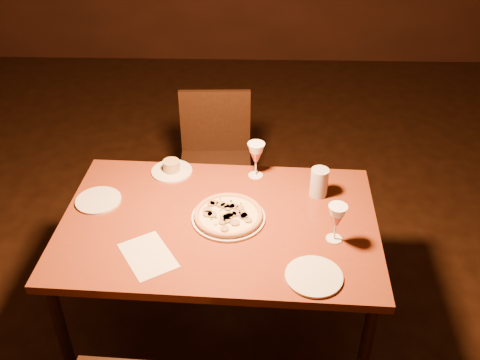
{
  "coord_description": "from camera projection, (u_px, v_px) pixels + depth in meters",
  "views": [
    {
      "loc": [
        0.09,
        -1.72,
        2.15
      ],
      "look_at": [
        0.04,
        0.07,
        0.89
      ],
      "focal_mm": 40.0,
      "sensor_mm": 36.0,
      "label": 1
    }
  ],
  "objects": [
    {
      "name": "side_plate_near",
      "position": [
        314.0,
        276.0,
        1.98
      ],
      "size": [
        0.22,
        0.22,
        0.01
      ],
      "primitive_type": "cylinder",
      "color": "silver",
      "rests_on": "dining_table"
    },
    {
      "name": "wine_glass_far",
      "position": [
        256.0,
        160.0,
        2.47
      ],
      "size": [
        0.08,
        0.08,
        0.18
      ],
      "primitive_type": null,
      "color": "#C15150",
      "rests_on": "dining_table"
    },
    {
      "name": "floor",
      "position": [
        231.0,
        335.0,
        2.64
      ],
      "size": [
        7.0,
        7.0,
        0.0
      ],
      "primitive_type": "plane",
      "color": "black",
      "rests_on": "ground"
    },
    {
      "name": "wine_glass_right",
      "position": [
        336.0,
        223.0,
        2.11
      ],
      "size": [
        0.08,
        0.08,
        0.17
      ],
      "primitive_type": null,
      "color": "#C15150",
      "rests_on": "dining_table"
    },
    {
      "name": "menu_card",
      "position": [
        148.0,
        256.0,
        2.07
      ],
      "size": [
        0.27,
        0.29,
        0.0
      ],
      "primitive_type": "cube",
      "rotation": [
        0.0,
        0.0,
        0.56
      ],
      "color": "beige",
      "rests_on": "dining_table"
    },
    {
      "name": "ramekin_saucer",
      "position": [
        172.0,
        168.0,
        2.54
      ],
      "size": [
        0.19,
        0.19,
        0.06
      ],
      "color": "silver",
      "rests_on": "dining_table"
    },
    {
      "name": "dining_table",
      "position": [
        219.0,
        232.0,
        2.29
      ],
      "size": [
        1.37,
        0.91,
        0.71
      ],
      "rotation": [
        0.0,
        0.0,
        -0.04
      ],
      "color": "maroon",
      "rests_on": "floor"
    },
    {
      "name": "water_tumbler",
      "position": [
        319.0,
        182.0,
        2.36
      ],
      "size": [
        0.08,
        0.08,
        0.13
      ],
      "primitive_type": "cylinder",
      "color": "#B3BBC3",
      "rests_on": "dining_table"
    },
    {
      "name": "side_plate_left",
      "position": [
        98.0,
        200.0,
        2.36
      ],
      "size": [
        0.2,
        0.2,
        0.01
      ],
      "primitive_type": "cylinder",
      "color": "silver",
      "rests_on": "dining_table"
    },
    {
      "name": "chair_far",
      "position": [
        216.0,
        158.0,
        3.09
      ],
      "size": [
        0.42,
        0.42,
        0.84
      ],
      "rotation": [
        0.0,
        0.0,
        0.04
      ],
      "color": "black",
      "rests_on": "floor"
    },
    {
      "name": "pendant_light",
      "position": [
        213.0,
        17.0,
        1.75
      ],
      "size": [
        0.12,
        0.12,
        0.12
      ],
      "primitive_type": "sphere",
      "color": "#FF9147",
      "rests_on": "ceiling"
    },
    {
      "name": "pizza_plate",
      "position": [
        228.0,
        215.0,
        2.25
      ],
      "size": [
        0.31,
        0.31,
        0.03
      ],
      "color": "silver",
      "rests_on": "dining_table"
    }
  ]
}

